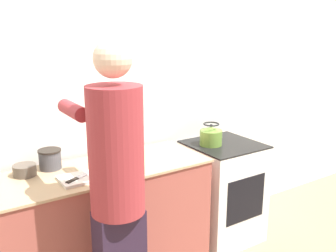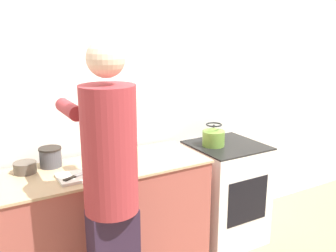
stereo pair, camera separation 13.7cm
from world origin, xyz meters
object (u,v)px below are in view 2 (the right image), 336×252
person (110,187)px  knife (77,175)px  kettle (214,137)px  canister_jar (51,157)px  oven (225,192)px  cutting_board (83,175)px  bowl_prep (25,167)px

person → knife: person is taller
kettle → canister_jar: kettle is taller
oven → cutting_board: size_ratio=2.73×
oven → knife: (-1.34, -0.13, 0.48)m
kettle → bowl_prep: (-1.49, 0.10, -0.02)m
person → kettle: size_ratio=9.52×
oven → canister_jar: bearing=173.1°
kettle → person: bearing=-153.0°
cutting_board → knife: bearing=-169.8°
kettle → bowl_prep: 1.50m
kettle → oven: bearing=-17.5°
canister_jar → cutting_board: bearing=-65.3°
knife → bowl_prep: 0.39m
oven → knife: 1.43m
cutting_board → person: bearing=-86.4°
person → oven: bearing=23.4°
person → bowl_prep: person is taller
canister_jar → knife: bearing=-72.1°
person → kettle: person is taller
knife → kettle: kettle is taller
knife → canister_jar: 0.32m
knife → bowl_prep: (-0.28, 0.27, 0.02)m
oven → knife: knife is taller
oven → cutting_board: (-1.30, -0.12, 0.47)m
bowl_prep → canister_jar: bearing=10.3°
oven → kettle: bearing=162.5°
oven → person: bearing=-156.6°
knife → cutting_board: bearing=-15.7°
person → knife: size_ratio=8.09×
kettle → bowl_prep: kettle is taller
cutting_board → kettle: size_ratio=1.71×
bowl_prep → knife: bearing=-44.3°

